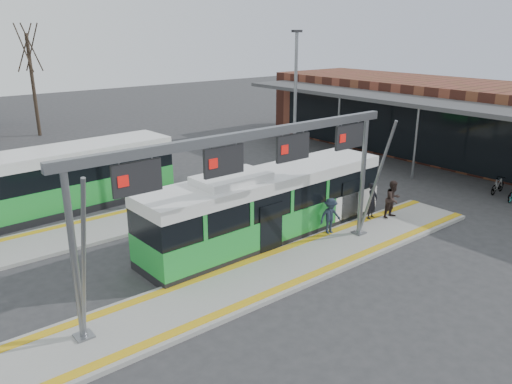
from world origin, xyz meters
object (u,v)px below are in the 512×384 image
at_px(passenger_a, 372,201).
at_px(passenger_b, 393,199).
at_px(passenger_c, 330,216).
at_px(gantry, 253,162).
at_px(hero_bus, 268,206).

relative_size(passenger_a, passenger_b, 0.96).
relative_size(passenger_a, passenger_c, 1.08).
height_order(passenger_a, passenger_c, passenger_a).
bearing_deg(passenger_b, passenger_a, 152.58).
distance_m(gantry, passenger_a, 8.38).
bearing_deg(passenger_a, hero_bus, 152.18).
height_order(hero_bus, passenger_c, hero_bus).
distance_m(gantry, passenger_c, 5.99).
relative_size(gantry, passenger_c, 8.28).
relative_size(hero_bus, passenger_b, 6.62).
relative_size(passenger_b, passenger_c, 1.12).
distance_m(passenger_a, passenger_b, 1.02).
bearing_deg(passenger_b, gantry, -176.01).
height_order(gantry, passenger_c, gantry).
distance_m(hero_bus, passenger_c, 2.72).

